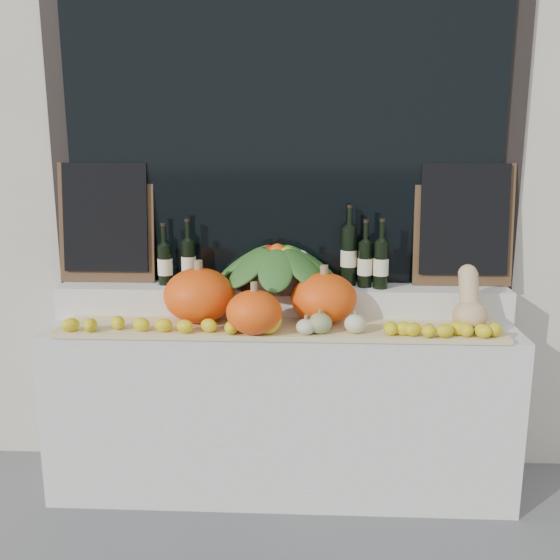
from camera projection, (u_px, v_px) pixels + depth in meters
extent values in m
cube|color=beige|center=(287.00, 52.00, 3.50)|extent=(7.00, 0.90, 4.50)
cube|color=black|center=(283.00, 114.00, 3.14)|extent=(2.40, 0.04, 2.10)
cube|color=black|center=(283.00, 113.00, 3.11)|extent=(2.20, 0.02, 2.00)
cube|color=silver|center=(281.00, 406.00, 3.19)|extent=(2.30, 0.55, 0.88)
cube|color=silver|center=(282.00, 300.00, 3.22)|extent=(2.30, 0.25, 0.16)
cube|color=tan|center=(280.00, 329.00, 2.97)|extent=(2.10, 0.32, 0.02)
ellipsoid|color=#FF540D|center=(199.00, 295.00, 3.02)|extent=(0.36, 0.36, 0.26)
ellipsoid|color=#FF540D|center=(324.00, 298.00, 3.02)|extent=(0.40, 0.40, 0.24)
ellipsoid|color=#FF540D|center=(254.00, 312.00, 2.84)|extent=(0.32, 0.32, 0.20)
ellipsoid|color=tan|center=(470.00, 316.00, 2.89)|extent=(0.16, 0.16, 0.14)
cylinder|color=tan|center=(469.00, 290.00, 2.91)|extent=(0.09, 0.14, 0.18)
sphere|color=tan|center=(468.00, 274.00, 2.93)|extent=(0.09, 0.09, 0.09)
ellipsoid|color=#39631D|center=(320.00, 323.00, 2.85)|extent=(0.11, 0.11, 0.10)
cylinder|color=olive|center=(320.00, 311.00, 2.84)|extent=(0.02, 0.02, 0.02)
ellipsoid|color=#39631D|center=(262.00, 323.00, 2.85)|extent=(0.10, 0.10, 0.09)
cylinder|color=olive|center=(262.00, 311.00, 2.84)|extent=(0.02, 0.02, 0.02)
ellipsoid|color=beige|center=(306.00, 327.00, 2.84)|extent=(0.09, 0.09, 0.07)
cylinder|color=olive|center=(306.00, 317.00, 2.83)|extent=(0.02, 0.02, 0.02)
ellipsoid|color=yellow|center=(268.00, 318.00, 2.84)|extent=(0.13, 0.13, 0.15)
cylinder|color=olive|center=(268.00, 300.00, 2.82)|extent=(0.02, 0.02, 0.02)
ellipsoid|color=beige|center=(355.00, 324.00, 2.86)|extent=(0.10, 0.10, 0.09)
cylinder|color=olive|center=(356.00, 312.00, 2.85)|extent=(0.02, 0.02, 0.02)
cylinder|color=black|center=(277.00, 277.00, 3.18)|extent=(0.43, 0.43, 0.10)
cylinder|color=black|center=(165.00, 265.00, 3.21)|extent=(0.07, 0.07, 0.21)
cylinder|color=black|center=(164.00, 235.00, 3.18)|extent=(0.03, 0.03, 0.10)
cylinder|color=beige|center=(165.00, 267.00, 3.21)|extent=(0.08, 0.08, 0.08)
cylinder|color=black|center=(163.00, 224.00, 3.16)|extent=(0.03, 0.03, 0.02)
cylinder|color=black|center=(189.00, 262.00, 3.22)|extent=(0.07, 0.07, 0.23)
cylinder|color=black|center=(188.00, 231.00, 3.18)|extent=(0.03, 0.03, 0.10)
cylinder|color=beige|center=(189.00, 264.00, 3.22)|extent=(0.08, 0.08, 0.08)
cylinder|color=black|center=(187.00, 220.00, 3.17)|extent=(0.03, 0.03, 0.02)
cylinder|color=black|center=(349.00, 256.00, 3.19)|extent=(0.08, 0.08, 0.30)
cylinder|color=black|center=(350.00, 217.00, 3.15)|extent=(0.03, 0.03, 0.10)
cylinder|color=beige|center=(349.00, 258.00, 3.19)|extent=(0.08, 0.08, 0.08)
cylinder|color=black|center=(350.00, 206.00, 3.14)|extent=(0.03, 0.03, 0.02)
cylinder|color=black|center=(365.00, 265.00, 3.15)|extent=(0.07, 0.07, 0.23)
cylinder|color=black|center=(366.00, 232.00, 3.12)|extent=(0.03, 0.03, 0.10)
cylinder|color=beige|center=(365.00, 266.00, 3.16)|extent=(0.08, 0.08, 0.08)
cylinder|color=black|center=(366.00, 221.00, 3.10)|extent=(0.03, 0.03, 0.02)
cylinder|color=black|center=(381.00, 265.00, 3.12)|extent=(0.07, 0.07, 0.24)
cylinder|color=black|center=(382.00, 231.00, 3.08)|extent=(0.03, 0.03, 0.10)
cylinder|color=beige|center=(381.00, 267.00, 3.12)|extent=(0.08, 0.08, 0.08)
cylinder|color=black|center=(383.00, 220.00, 3.07)|extent=(0.03, 0.03, 0.02)
cube|color=#4C331E|center=(107.00, 223.00, 3.25)|extent=(0.50, 0.09, 0.62)
cube|color=black|center=(105.00, 217.00, 3.23)|extent=(0.44, 0.08, 0.56)
cube|color=#4C331E|center=(463.00, 225.00, 3.16)|extent=(0.50, 0.09, 0.62)
cube|color=black|center=(465.00, 220.00, 3.14)|extent=(0.44, 0.08, 0.56)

